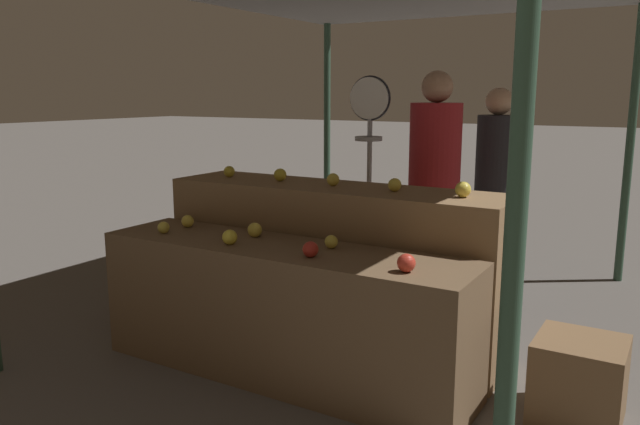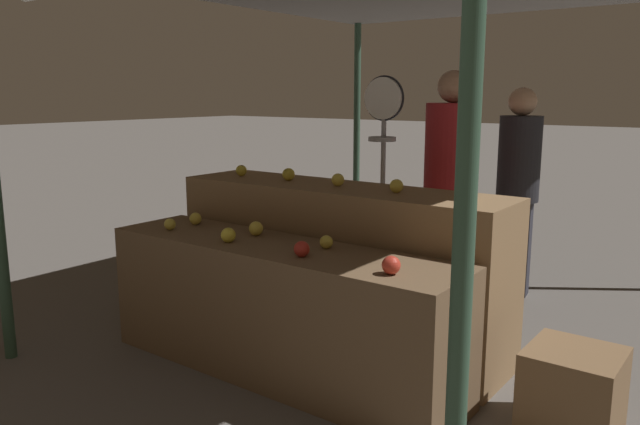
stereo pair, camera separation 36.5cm
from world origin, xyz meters
TOP-DOWN VIEW (x-y plane):
  - ground_plane at (0.00, 0.00)m, footprint 60.00×60.00m
  - display_counter_front at (0.00, 0.00)m, footprint 2.23×0.55m
  - display_counter_back at (0.00, 0.60)m, footprint 2.23×0.55m
  - apple_front_0 at (-0.80, -0.10)m, footprint 0.07×0.07m
  - apple_front_1 at (-0.27, -0.12)m, footprint 0.09×0.09m
  - apple_front_2 at (0.27, -0.11)m, footprint 0.08×0.08m
  - apple_front_3 at (0.80, -0.11)m, footprint 0.09×0.09m
  - apple_front_4 at (-0.79, 0.11)m, footprint 0.08×0.08m
  - apple_front_5 at (-0.26, 0.11)m, footprint 0.09×0.09m
  - apple_front_6 at (0.27, 0.10)m, footprint 0.07×0.07m
  - apple_back_0 at (-0.84, 0.60)m, footprint 0.08×0.08m
  - apple_back_1 at (-0.42, 0.61)m, footprint 0.08×0.08m
  - apple_back_2 at (-0.01, 0.60)m, footprint 0.08×0.08m
  - apple_back_3 at (0.42, 0.59)m, footprint 0.08×0.08m
  - apple_back_4 at (0.84, 0.59)m, footprint 0.09×0.09m
  - produce_scale at (-0.11, 1.31)m, footprint 0.32×0.20m
  - person_vendor_at_scale at (0.28, 1.63)m, footprint 0.48×0.48m
  - person_customer_left at (0.57, 2.24)m, footprint 0.37×0.37m
  - wooden_crate_side at (1.55, 0.33)m, footprint 0.42×0.42m

SIDE VIEW (x-z plane):
  - ground_plane at x=0.00m, z-range 0.00..0.00m
  - wooden_crate_side at x=1.55m, z-range 0.00..0.42m
  - display_counter_front at x=0.00m, z-range 0.00..0.76m
  - display_counter_back at x=0.00m, z-range 0.00..1.03m
  - apple_front_0 at x=-0.80m, z-range 0.76..0.84m
  - apple_front_6 at x=0.27m, z-range 0.76..0.84m
  - apple_front_4 at x=-0.79m, z-range 0.76..0.84m
  - apple_front_2 at x=0.27m, z-range 0.76..0.85m
  - apple_front_1 at x=-0.27m, z-range 0.76..0.85m
  - apple_front_5 at x=-0.26m, z-range 0.76..0.85m
  - apple_front_3 at x=0.80m, z-range 0.76..0.85m
  - person_customer_left at x=0.57m, z-range 0.13..1.78m
  - person_vendor_at_scale at x=0.28m, z-range 0.13..1.90m
  - apple_back_0 at x=-0.84m, z-range 1.03..1.10m
  - apple_back_3 at x=0.42m, z-range 1.03..1.11m
  - apple_back_2 at x=-0.01m, z-range 1.03..1.11m
  - apple_back_1 at x=-0.42m, z-range 1.03..1.11m
  - apple_back_4 at x=0.84m, z-range 1.03..1.12m
  - produce_scale at x=-0.11m, z-range 0.42..2.14m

